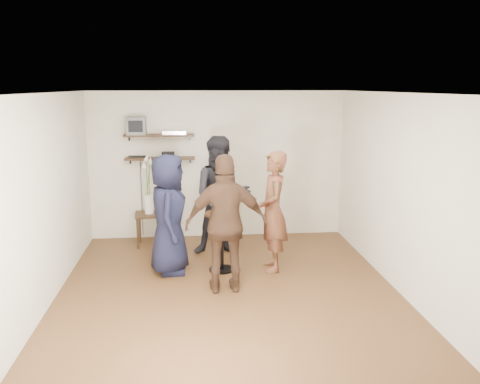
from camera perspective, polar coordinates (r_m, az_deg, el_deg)
name	(u,v)px	position (r m, az deg, el deg)	size (l,w,h in m)	color
room	(227,195)	(6.59, -1.43, -0.28)	(4.58, 5.08, 2.68)	#412215
shelf_upper	(159,135)	(8.86, -9.06, 6.31)	(1.20, 0.25, 0.04)	black
shelf_lower	(160,158)	(8.90, -8.98, 3.74)	(1.20, 0.25, 0.04)	black
crt_monitor	(136,126)	(8.88, -11.55, 7.31)	(0.32, 0.30, 0.30)	#59595B
dvd_deck	(174,132)	(8.84, -7.41, 6.65)	(0.40, 0.24, 0.06)	silver
radio	(168,154)	(8.89, -8.07, 4.20)	(0.22, 0.10, 0.10)	black
power_strip	(137,156)	(8.98, -11.48, 3.93)	(0.30, 0.05, 0.03)	black
side_table	(150,219)	(8.76, -10.12, -2.96)	(0.50, 0.50, 0.57)	black
vase_lilies	(149,195)	(8.66, -10.22, -0.28)	(0.20, 0.21, 1.03)	white
drinks_table	(221,234)	(7.45, -2.10, -4.69)	(0.48, 0.48, 0.88)	black
wine_glass_fl	(218,205)	(7.29, -2.54, -1.43)	(0.06, 0.06, 0.19)	silver
wine_glass_fr	(225,205)	(7.31, -1.65, -1.41)	(0.06, 0.06, 0.19)	silver
wine_glass_bl	(218,202)	(7.40, -2.43, -1.12)	(0.07, 0.07, 0.21)	silver
wine_glass_br	(223,204)	(7.33, -1.93, -1.32)	(0.07, 0.07, 0.20)	silver
person_plaid	(273,211)	(7.43, 3.74, -2.19)	(0.65, 0.42, 1.77)	#A8132D
person_dark	(222,196)	(8.08, -2.07, -0.48)	(0.93, 0.73, 1.92)	black
person_navy	(169,214)	(7.37, -8.03, -2.51)	(0.85, 0.55, 1.74)	black
person_brown	(226,224)	(6.62, -1.54, -3.63)	(1.08, 0.45, 1.84)	#3E281A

